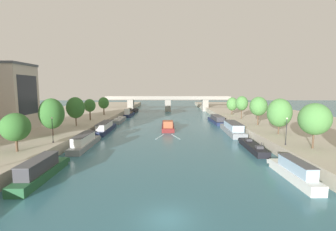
{
  "coord_description": "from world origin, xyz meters",
  "views": [
    {
      "loc": [
        0.06,
        -19.15,
        11.17
      ],
      "look_at": [
        0.0,
        54.22,
        2.69
      ],
      "focal_mm": 25.4,
      "sensor_mm": 36.0,
      "label": 1
    }
  ],
  "objects_px": {
    "tree_left_midway": "(76,108)",
    "lamppost_right_bank": "(287,130)",
    "moored_boat_right_end": "(253,146)",
    "tree_right_by_lamp": "(242,103)",
    "tree_right_midway": "(280,113)",
    "bridge_far": "(168,102)",
    "moored_boat_left_far": "(129,114)",
    "tree_left_nearest": "(16,127)",
    "tree_right_third": "(259,106)",
    "tree_left_end_of_row": "(104,103)",
    "tree_left_third": "(52,114)",
    "moored_boat_right_second": "(233,129)",
    "lamppost_left_bank": "(53,129)",
    "moored_boat_right_downstream": "(294,171)",
    "tree_right_second": "(232,104)",
    "tree_right_far": "(315,119)",
    "tree_left_distant": "(90,105)",
    "moored_boat_left_upstream": "(105,128)",
    "moored_boat_left_lone": "(135,111)",
    "moored_boat_left_end": "(85,142)",
    "barge_midriver": "(168,125)",
    "moored_boat_left_near": "(119,120)",
    "moored_boat_right_gap_after": "(217,120)",
    "moored_boat_left_midway": "(41,170)"
  },
  "relations": [
    {
      "from": "tree_left_midway",
      "to": "lamppost_right_bank",
      "type": "xyz_separation_m",
      "value": [
        41.98,
        -19.64,
        -2.04
      ]
    },
    {
      "from": "moored_boat_right_end",
      "to": "tree_right_by_lamp",
      "type": "bearing_deg",
      "value": 76.74
    },
    {
      "from": "tree_right_midway",
      "to": "bridge_far",
      "type": "bearing_deg",
      "value": 108.38
    },
    {
      "from": "moored_boat_left_far",
      "to": "tree_left_nearest",
      "type": "distance_m",
      "value": 60.51
    },
    {
      "from": "tree_right_third",
      "to": "bridge_far",
      "type": "height_order",
      "value": "tree_right_third"
    },
    {
      "from": "tree_left_end_of_row",
      "to": "tree_left_third",
      "type": "bearing_deg",
      "value": -90.44
    },
    {
      "from": "moored_boat_right_second",
      "to": "lamppost_left_bank",
      "type": "height_order",
      "value": "lamppost_left_bank"
    },
    {
      "from": "moored_boat_right_end",
      "to": "lamppost_right_bank",
      "type": "bearing_deg",
      "value": -47.48
    },
    {
      "from": "moored_boat_right_downstream",
      "to": "bridge_far",
      "type": "relative_size",
      "value": 0.18
    },
    {
      "from": "tree_right_second",
      "to": "moored_boat_right_second",
      "type": "bearing_deg",
      "value": -104.57
    },
    {
      "from": "tree_right_far",
      "to": "tree_right_second",
      "type": "height_order",
      "value": "tree_right_far"
    },
    {
      "from": "moored_boat_right_end",
      "to": "lamppost_left_bank",
      "type": "xyz_separation_m",
      "value": [
        -35.12,
        -2.64,
        3.75
      ]
    },
    {
      "from": "tree_left_distant",
      "to": "tree_right_by_lamp",
      "type": "distance_m",
      "value": 45.22
    },
    {
      "from": "moored_boat_left_upstream",
      "to": "moored_boat_left_lone",
      "type": "relative_size",
      "value": 1.22
    },
    {
      "from": "moored_boat_right_downstream",
      "to": "tree_left_midway",
      "type": "height_order",
      "value": "tree_left_midway"
    },
    {
      "from": "moored_boat_right_end",
      "to": "tree_right_second",
      "type": "relative_size",
      "value": 2.05
    },
    {
      "from": "tree_right_third",
      "to": "lamppost_right_bank",
      "type": "distance_m",
      "value": 21.52
    },
    {
      "from": "moored_boat_right_second",
      "to": "tree_right_third",
      "type": "height_order",
      "value": "tree_right_third"
    },
    {
      "from": "bridge_far",
      "to": "moored_boat_right_end",
      "type": "bearing_deg",
      "value": -77.94
    },
    {
      "from": "moored_boat_right_downstream",
      "to": "tree_right_by_lamp",
      "type": "xyz_separation_m",
      "value": [
        7.0,
        43.93,
        5.52
      ]
    },
    {
      "from": "tree_right_third",
      "to": "tree_right_by_lamp",
      "type": "height_order",
      "value": "tree_right_third"
    },
    {
      "from": "moored_boat_left_end",
      "to": "tree_right_second",
      "type": "distance_m",
      "value": 55.52
    },
    {
      "from": "tree_left_third",
      "to": "tree_left_midway",
      "type": "relative_size",
      "value": 1.03
    },
    {
      "from": "barge_midriver",
      "to": "tree_left_third",
      "type": "bearing_deg",
      "value": -138.46
    },
    {
      "from": "moored_boat_left_near",
      "to": "tree_right_second",
      "type": "xyz_separation_m",
      "value": [
        39.09,
        5.01,
        5.02
      ]
    },
    {
      "from": "moored_boat_left_lone",
      "to": "moored_boat_right_gap_after",
      "type": "xyz_separation_m",
      "value": [
        31.7,
        -34.32,
        0.36
      ]
    },
    {
      "from": "moored_boat_left_midway",
      "to": "moored_boat_left_far",
      "type": "distance_m",
      "value": 65.8
    },
    {
      "from": "barge_midriver",
      "to": "moored_boat_right_end",
      "type": "distance_m",
      "value": 28.11
    },
    {
      "from": "moored_boat_left_end",
      "to": "moored_boat_left_far",
      "type": "xyz_separation_m",
      "value": [
        0.2,
        50.07,
        -0.15
      ]
    },
    {
      "from": "moored_boat_right_downstream",
      "to": "tree_left_distant",
      "type": "distance_m",
      "value": 55.9
    },
    {
      "from": "tree_right_third",
      "to": "tree_left_midway",
      "type": "bearing_deg",
      "value": -178.1
    },
    {
      "from": "barge_midriver",
      "to": "tree_left_nearest",
      "type": "bearing_deg",
      "value": -124.88
    },
    {
      "from": "lamppost_left_bank",
      "to": "tree_left_nearest",
      "type": "bearing_deg",
      "value": -114.07
    },
    {
      "from": "moored_boat_left_upstream",
      "to": "lamppost_left_bank",
      "type": "relative_size",
      "value": 3.62
    },
    {
      "from": "moored_boat_left_upstream",
      "to": "tree_left_nearest",
      "type": "xyz_separation_m",
      "value": [
        -6.01,
        -26.2,
        4.47
      ]
    },
    {
      "from": "moored_boat_right_second",
      "to": "tree_left_distant",
      "type": "height_order",
      "value": "tree_left_distant"
    },
    {
      "from": "moored_boat_left_upstream",
      "to": "lamppost_right_bank",
      "type": "distance_m",
      "value": 41.97
    },
    {
      "from": "moored_boat_left_midway",
      "to": "tree_left_distant",
      "type": "xyz_separation_m",
      "value": [
        -6.99,
        40.37,
        5.02
      ]
    },
    {
      "from": "moored_boat_right_end",
      "to": "lamppost_left_bank",
      "type": "distance_m",
      "value": 35.41
    },
    {
      "from": "tree_right_third",
      "to": "tree_left_distant",
      "type": "bearing_deg",
      "value": 168.45
    },
    {
      "from": "tree_right_midway",
      "to": "tree_right_second",
      "type": "relative_size",
      "value": 1.2
    },
    {
      "from": "moored_boat_left_end",
      "to": "tree_left_midway",
      "type": "xyz_separation_m",
      "value": [
        -6.87,
        13.86,
        5.31
      ]
    },
    {
      "from": "moored_boat_left_upstream",
      "to": "tree_left_nearest",
      "type": "relative_size",
      "value": 2.79
    },
    {
      "from": "moored_boat_left_lone",
      "to": "moored_boat_left_far",
      "type": "bearing_deg",
      "value": -89.22
    },
    {
      "from": "moored_boat_left_upstream",
      "to": "tree_right_second",
      "type": "relative_size",
      "value": 2.64
    },
    {
      "from": "tree_left_distant",
      "to": "bridge_far",
      "type": "bearing_deg",
      "value": 64.02
    },
    {
      "from": "moored_boat_right_second",
      "to": "tree_left_nearest",
      "type": "relative_size",
      "value": 2.89
    },
    {
      "from": "moored_boat_left_upstream",
      "to": "moored_boat_right_gap_after",
      "type": "height_order",
      "value": "moored_boat_left_upstream"
    },
    {
      "from": "moored_boat_right_downstream",
      "to": "tree_left_end_of_row",
      "type": "bearing_deg",
      "value": 124.82
    },
    {
      "from": "moored_boat_right_gap_after",
      "to": "tree_left_nearest",
      "type": "distance_m",
      "value": 57.22
    }
  ]
}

